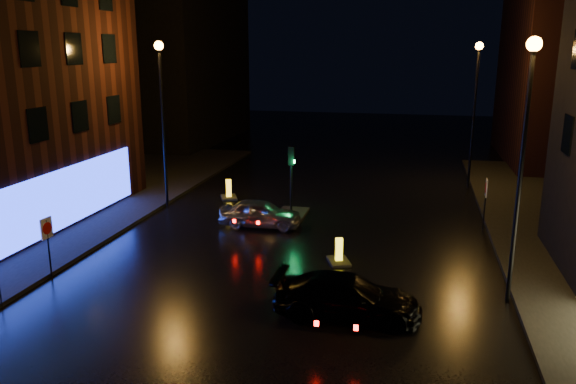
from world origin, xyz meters
name	(u,v)px	position (x,y,z in m)	size (l,w,h in m)	color
ground	(218,373)	(0.00, 0.00, 0.00)	(120.00, 120.00, 0.00)	black
building_far_left	(179,60)	(-16.00, 35.00, 7.00)	(8.00, 16.00, 14.00)	black
building_far_right	(569,78)	(15.00, 32.00, 6.00)	(8.00, 14.00, 12.00)	black
street_lamp_lfar	(162,99)	(-7.80, 14.00, 5.56)	(0.44, 0.44, 8.37)	black
street_lamp_rnear	(525,133)	(7.80, 6.00, 5.56)	(0.44, 0.44, 8.37)	black
street_lamp_rfar	(476,93)	(7.80, 22.00, 5.56)	(0.44, 0.44, 8.37)	black
traffic_signal	(291,206)	(-1.20, 14.00, 0.50)	(1.40, 2.40, 3.45)	black
silver_hatchback	(260,213)	(-2.20, 11.94, 0.64)	(1.51, 3.76, 1.28)	#ABAFB3
dark_sedan	(347,297)	(2.82, 3.82, 0.66)	(1.84, 4.53, 1.32)	black
bollard_near	(339,257)	(1.96, 8.26, 0.22)	(1.11, 1.32, 0.99)	black
bollard_far	(229,194)	(-5.26, 16.41, 0.23)	(1.24, 1.44, 1.06)	black
road_sign_left	(47,233)	(-7.90, 4.43, 1.70)	(0.10, 0.55, 2.27)	black
road_sign_right	(486,192)	(7.79, 13.61, 1.80)	(0.10, 0.58, 2.40)	black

